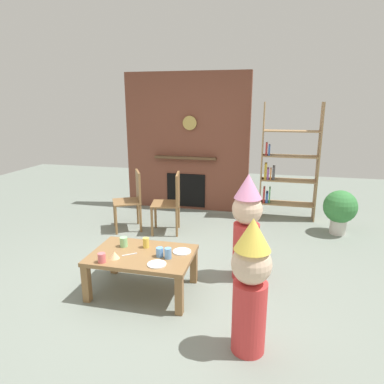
{
  "coord_description": "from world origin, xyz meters",
  "views": [
    {
      "loc": [
        1.01,
        -3.29,
        1.9
      ],
      "look_at": [
        0.15,
        0.4,
        0.89
      ],
      "focal_mm": 31.93,
      "sensor_mm": 36.0,
      "label": 1
    }
  ],
  "objects": [
    {
      "name": "bookshelf",
      "position": [
        1.24,
        2.4,
        0.86
      ],
      "size": [
        0.9,
        0.28,
        1.9
      ],
      "color": "#9E7A51",
      "rests_on": "ground_plane"
    },
    {
      "name": "paper_cup_near_right",
      "position": [
        0.09,
        -0.38,
        0.48
      ],
      "size": [
        0.07,
        0.07,
        0.11
      ],
      "primitive_type": "cylinder",
      "color": "#669EE0",
      "rests_on": "coffee_table"
    },
    {
      "name": "potted_plant_tall",
      "position": [
        2.04,
        1.83,
        0.39
      ],
      "size": [
        0.48,
        0.48,
        0.66
      ],
      "color": "beige",
      "rests_on": "ground_plane"
    },
    {
      "name": "paper_cup_near_left",
      "position": [
        -0.45,
        -0.21,
        0.47
      ],
      "size": [
        0.08,
        0.08,
        0.1
      ],
      "primitive_type": "cylinder",
      "color": "#8CD18C",
      "rests_on": "coffee_table"
    },
    {
      "name": "child_with_cone_hat",
      "position": [
        0.92,
        -0.96,
        0.58
      ],
      "size": [
        0.3,
        0.3,
        1.1
      ],
      "rotation": [
        0.0,
        0.0,
        2.63
      ],
      "color": "#D13838",
      "rests_on": "ground_plane"
    },
    {
      "name": "coffee_table",
      "position": [
        -0.2,
        -0.33,
        0.36
      ],
      "size": [
        1.02,
        0.69,
        0.42
      ],
      "color": "olive",
      "rests_on": "ground_plane"
    },
    {
      "name": "dining_chair_middle",
      "position": [
        -0.38,
        1.33,
        0.51
      ],
      "size": [
        0.47,
        0.47,
        0.9
      ],
      "rotation": [
        0.0,
        0.0,
        3.33
      ],
      "color": "olive",
      "rests_on": "ground_plane"
    },
    {
      "name": "paper_plate_rear",
      "position": [
        0.19,
        -0.21,
        0.43
      ],
      "size": [
        0.19,
        0.19,
        0.01
      ],
      "primitive_type": "cylinder",
      "color": "white",
      "rests_on": "coffee_table"
    },
    {
      "name": "ground_plane",
      "position": [
        0.0,
        0.0,
        0.0
      ],
      "size": [
        12.0,
        12.0,
        0.0
      ],
      "primitive_type": "plane",
      "color": "gray"
    },
    {
      "name": "paper_cup_far_left",
      "position": [
        -0.5,
        -0.6,
        0.47
      ],
      "size": [
        0.07,
        0.07,
        0.09
      ],
      "primitive_type": "cylinder",
      "color": "#E5666B",
      "rests_on": "coffee_table"
    },
    {
      "name": "birthday_cake_slice",
      "position": [
        -0.42,
        -0.5,
        0.46
      ],
      "size": [
        0.1,
        0.1,
        0.07
      ],
      "primitive_type": "cone",
      "color": "#EAC68C",
      "rests_on": "coffee_table"
    },
    {
      "name": "table_fork",
      "position": [
        -0.31,
        -0.39,
        0.43
      ],
      "size": [
        0.13,
        0.1,
        0.01
      ],
      "primitive_type": "cube",
      "rotation": [
        0.0,
        0.0,
        0.63
      ],
      "color": "silver",
      "rests_on": "coffee_table"
    },
    {
      "name": "paper_cup_far_right",
      "position": [
        -0.21,
        -0.18,
        0.47
      ],
      "size": [
        0.06,
        0.06,
        0.11
      ],
      "primitive_type": "cylinder",
      "color": "#F2CC4C",
      "rests_on": "coffee_table"
    },
    {
      "name": "dining_chair_left",
      "position": [
        -0.99,
        1.34,
        0.51
      ],
      "size": [
        0.54,
        0.54,
        0.9
      ],
      "rotation": [
        0.0,
        0.0,
        3.64
      ],
      "color": "olive",
      "rests_on": "ground_plane"
    },
    {
      "name": "paper_plate_front",
      "position": [
        0.03,
        -0.54,
        0.43
      ],
      "size": [
        0.18,
        0.18,
        0.01
      ],
      "primitive_type": "cylinder",
      "color": "white",
      "rests_on": "coffee_table"
    },
    {
      "name": "paper_cup_center",
      "position": [
        0.0,
        -0.36,
        0.47
      ],
      "size": [
        0.07,
        0.07,
        0.09
      ],
      "primitive_type": "cylinder",
      "color": "#669EE0",
      "rests_on": "coffee_table"
    },
    {
      "name": "child_in_pink",
      "position": [
        0.8,
        0.2,
        0.62
      ],
      "size": [
        0.33,
        0.33,
        1.18
      ],
      "rotation": [
        0.0,
        0.0,
        -2.65
      ],
      "color": "#D13838",
      "rests_on": "ground_plane"
    },
    {
      "name": "brick_fireplace_feature",
      "position": [
        -0.45,
        2.6,
        1.19
      ],
      "size": [
        2.2,
        0.28,
        2.4
      ],
      "color": "brown",
      "rests_on": "ground_plane"
    }
  ]
}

